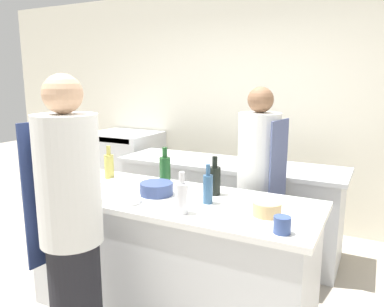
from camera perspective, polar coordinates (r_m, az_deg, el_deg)
The scene contains 18 objects.
wall_back at distance 4.54m, azimuth 10.34°, elevation 6.87°, with size 8.00×0.06×2.80m.
prep_counter at distance 2.87m, azimuth -3.30°, elevation -15.22°, with size 2.11×0.81×0.91m.
pass_counter at distance 3.90m, azimuth 5.49°, elevation -7.90°, with size 2.28×0.65×0.91m.
oven_range at distance 5.09m, azimuth -10.21°, elevation -2.71°, with size 0.86×0.75×1.04m.
chef_at_prep_near at distance 2.31m, azimuth -17.93°, elevation -10.88°, with size 0.39×0.37×1.77m.
chef_at_stove at distance 3.15m, azimuth 10.00°, elevation -5.35°, with size 0.37×0.36×1.68m.
bottle_olive_oil at distance 3.22m, azimuth -12.51°, elevation -1.79°, with size 0.08×0.08×0.28m.
bottle_vinegar at distance 2.71m, azimuth 3.47°, elevation -3.98°, with size 0.09×0.09×0.28m.
bottle_wine at distance 2.52m, azimuth 2.44°, elevation -5.26°, with size 0.07×0.07×0.27m.
bottle_cooking_oil at distance 2.33m, azimuth -1.55°, elevation -6.67°, with size 0.08×0.08×0.27m.
bottle_sauce at distance 3.01m, azimuth -4.13°, elevation -2.36°, with size 0.09×0.09×0.29m.
bottle_water at distance 2.67m, azimuth -14.94°, elevation -5.27°, with size 0.06×0.06×0.21m.
bowl_mixing_large at distance 3.06m, azimuth -19.79°, elevation -4.17°, with size 0.27×0.27×0.09m.
bowl_prep_small at distance 2.73m, azimuth -5.44°, elevation -5.34°, with size 0.24×0.24×0.09m.
bowl_ceramic_blue at distance 2.58m, azimuth -9.95°, elevation -6.89°, with size 0.19×0.19×0.05m.
bowl_wooden_salad at distance 2.36m, azimuth 11.33°, elevation -8.26°, with size 0.18×0.18×0.08m.
cup at distance 2.12m, azimuth 13.57°, elevation -10.54°, with size 0.09×0.09×0.09m.
cutting_board at distance 3.03m, azimuth -9.44°, elevation -4.50°, with size 0.42×0.24×0.01m.
Camera 1 is at (1.31, -2.21, 1.74)m, focal length 35.00 mm.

